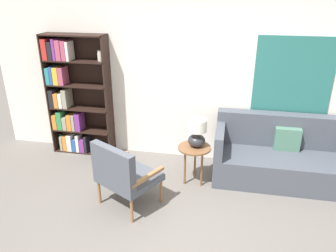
% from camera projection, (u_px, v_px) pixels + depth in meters
% --- Properties ---
extents(ground_plane, '(14.00, 14.00, 0.00)m').
position_uv_depth(ground_plane, '(163.00, 239.00, 3.68)').
color(ground_plane, '#66605B').
extents(wall_back, '(6.40, 0.08, 2.70)m').
position_uv_depth(wall_back, '(192.00, 76.00, 4.96)').
color(wall_back, white).
rests_on(wall_back, ground_plane).
extents(bookshelf, '(1.01, 0.30, 1.95)m').
position_uv_depth(bookshelf, '(71.00, 98.00, 5.30)').
color(bookshelf, black).
rests_on(bookshelf, ground_plane).
extents(armchair, '(0.89, 0.86, 0.89)m').
position_uv_depth(armchair, '(122.00, 173.00, 4.02)').
color(armchair, olive).
rests_on(armchair, ground_plane).
extents(couch, '(2.03, 0.84, 0.91)m').
position_uv_depth(couch, '(286.00, 158.00, 4.72)').
color(couch, '#474C56').
rests_on(couch, ground_plane).
extents(side_table, '(0.46, 0.46, 0.57)m').
position_uv_depth(side_table, '(194.00, 152.00, 4.55)').
color(side_table, brown).
rests_on(side_table, ground_plane).
extents(table_lamp, '(0.27, 0.27, 0.40)m').
position_uv_depth(table_lamp, '(197.00, 132.00, 4.46)').
color(table_lamp, '#2D2D33').
rests_on(table_lamp, side_table).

